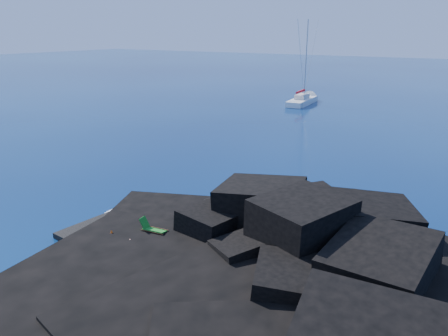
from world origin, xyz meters
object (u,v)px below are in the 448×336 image
object	(u,v)px
deck_chair	(155,227)
sunbather	(125,239)
marker_cone	(112,233)
sailboat	(303,104)

from	to	relation	value
deck_chair	sunbather	world-z (taller)	deck_chair
sunbather	marker_cone	size ratio (longest dim) A/B	3.77
sunbather	marker_cone	xyz separation A→B (m)	(-1.05, -0.05, 0.07)
deck_chair	marker_cone	size ratio (longest dim) A/B	3.31
sunbather	deck_chair	bearing A→B (deg)	69.73
deck_chair	marker_cone	bearing A→B (deg)	-149.37
sailboat	marker_cone	world-z (taller)	sailboat
sailboat	marker_cone	size ratio (longest dim) A/B	28.44
sailboat	deck_chair	world-z (taller)	sailboat
sunbather	sailboat	bearing A→B (deg)	113.33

